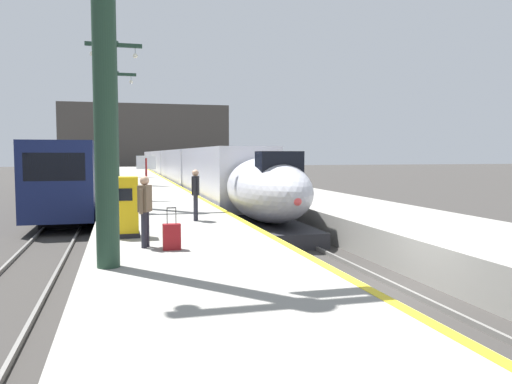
# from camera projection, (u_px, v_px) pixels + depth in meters

# --- Properties ---
(ground_plane) EXTENTS (260.00, 260.00, 0.00)m
(ground_plane) POSITION_uv_depth(u_px,v_px,m) (366.00, 290.00, 12.23)
(ground_plane) COLOR #33302D
(platform_left) EXTENTS (4.80, 110.00, 1.05)m
(platform_left) POSITION_uv_depth(u_px,v_px,m) (144.00, 194.00, 34.99)
(platform_left) COLOR gray
(platform_left) RESTS_ON ground
(platform_right) EXTENTS (4.80, 110.00, 1.05)m
(platform_right) POSITION_uv_depth(u_px,v_px,m) (258.00, 192.00, 37.08)
(platform_right) COLOR gray
(platform_right) RESTS_ON ground
(platform_left_safety_stripe) EXTENTS (0.20, 107.80, 0.01)m
(platform_left_safety_stripe) POSITION_uv_depth(u_px,v_px,m) (178.00, 186.00, 35.54)
(platform_left_safety_stripe) COLOR yellow
(platform_left_safety_stripe) RESTS_ON platform_left
(rail_main_left) EXTENTS (0.08, 110.00, 0.12)m
(rail_main_left) POSITION_uv_depth(u_px,v_px,m) (187.00, 196.00, 38.53)
(rail_main_left) COLOR slate
(rail_main_left) RESTS_ON ground
(rail_main_right) EXTENTS (0.08, 110.00, 0.12)m
(rail_main_right) POSITION_uv_depth(u_px,v_px,m) (207.00, 196.00, 38.91)
(rail_main_right) COLOR slate
(rail_main_right) RESTS_ON ground
(rail_secondary_left) EXTENTS (0.08, 110.00, 0.12)m
(rail_secondary_left) POSITION_uv_depth(u_px,v_px,m) (74.00, 199.00, 36.44)
(rail_secondary_left) COLOR slate
(rail_secondary_left) RESTS_ON ground
(rail_secondary_right) EXTENTS (0.08, 110.00, 0.12)m
(rail_secondary_right) POSITION_uv_depth(u_px,v_px,m) (96.00, 198.00, 36.83)
(rail_secondary_right) COLOR slate
(rail_secondary_right) RESTS_ON ground
(highspeed_train_main) EXTENTS (2.92, 75.98, 3.60)m
(highspeed_train_main) POSITION_uv_depth(u_px,v_px,m) (176.00, 166.00, 52.59)
(highspeed_train_main) COLOR silver
(highspeed_train_main) RESTS_ON ground
(regional_train_adjacent) EXTENTS (2.85, 36.60, 3.80)m
(regional_train_adjacent) POSITION_uv_depth(u_px,v_px,m) (85.00, 169.00, 37.29)
(regional_train_adjacent) COLOR #141E4C
(regional_train_adjacent) RESTS_ON ground
(station_column_mid) EXTENTS (4.00, 0.68, 10.11)m
(station_column_mid) POSITION_uv_depth(u_px,v_px,m) (111.00, 62.00, 21.17)
(station_column_mid) COLOR #1E3828
(station_column_mid) RESTS_ON platform_left
(station_column_far) EXTENTS (4.00, 0.68, 10.29)m
(station_column_far) POSITION_uv_depth(u_px,v_px,m) (115.00, 100.00, 37.06)
(station_column_far) COLOR #1E3828
(station_column_far) RESTS_ON platform_left
(station_column_distant) EXTENTS (4.00, 0.68, 10.22)m
(station_column_distant) POSITION_uv_depth(u_px,v_px,m) (116.00, 114.00, 50.05)
(station_column_distant) COLOR #1E3828
(station_column_distant) RESTS_ON platform_left
(passenger_near_edge) EXTENTS (0.35, 0.53, 1.69)m
(passenger_near_edge) POSITION_uv_depth(u_px,v_px,m) (145.00, 206.00, 11.98)
(passenger_near_edge) COLOR #23232D
(passenger_near_edge) RESTS_ON platform_left
(passenger_mid_platform) EXTENTS (0.31, 0.56, 1.69)m
(passenger_mid_platform) POSITION_uv_depth(u_px,v_px,m) (196.00, 191.00, 16.78)
(passenger_mid_platform) COLOR #23232D
(passenger_mid_platform) RESTS_ON platform_left
(rolling_suitcase) EXTENTS (0.40, 0.22, 0.98)m
(rolling_suitcase) POSITION_uv_depth(u_px,v_px,m) (172.00, 237.00, 11.72)
(rolling_suitcase) COLOR maroon
(rolling_suitcase) RESTS_ON platform_left
(ticket_machine_yellow) EXTENTS (0.76, 0.62, 1.60)m
(ticket_machine_yellow) POSITION_uv_depth(u_px,v_px,m) (125.00, 209.00, 13.51)
(ticket_machine_yellow) COLOR yellow
(ticket_machine_yellow) RESTS_ON platform_left
(departure_info_board) EXTENTS (0.90, 0.10, 2.12)m
(departure_info_board) POSITION_uv_depth(u_px,v_px,m) (146.00, 169.00, 24.03)
(departure_info_board) COLOR maroon
(departure_info_board) RESTS_ON platform_left
(terminus_back_wall) EXTENTS (36.00, 2.00, 14.00)m
(terminus_back_wall) POSITION_uv_depth(u_px,v_px,m) (146.00, 136.00, 109.98)
(terminus_back_wall) COLOR #4C4742
(terminus_back_wall) RESTS_ON ground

